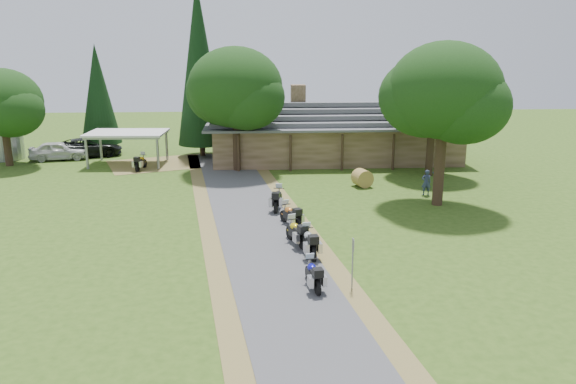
{
  "coord_description": "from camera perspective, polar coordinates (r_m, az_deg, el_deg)",
  "views": [
    {
      "loc": [
        -0.83,
        -22.79,
        9.47
      ],
      "look_at": [
        1.02,
        7.06,
        1.6
      ],
      "focal_mm": 35.0,
      "sensor_mm": 36.0,
      "label": 1
    }
  ],
  "objects": [
    {
      "name": "car_white_sedan",
      "position": [
        51.3,
        -22.3,
        4.13
      ],
      "size": [
        3.55,
        6.33,
        1.99
      ],
      "primitive_type": "imported",
      "rotation": [
        0.0,
        0.0,
        1.75
      ],
      "color": "silver",
      "rests_on": "ground"
    },
    {
      "name": "driveway",
      "position": [
        28.42,
        -2.7,
        -4.74
      ],
      "size": [
        51.95,
        51.95,
        0.0
      ],
      "primitive_type": "plane",
      "rotation": [
        0.0,
        0.0,
        0.14
      ],
      "color": "#424244",
      "rests_on": "ground"
    },
    {
      "name": "motorcycle_row_b",
      "position": [
        26.0,
        2.17,
        -4.98
      ],
      "size": [
        0.93,
        2.11,
        1.4
      ],
      "primitive_type": null,
      "rotation": [
        0.0,
        0.0,
        1.7
      ],
      "color": "#A0A3A8",
      "rests_on": "ground"
    },
    {
      "name": "motorcycle_row_a",
      "position": [
        22.67,
        2.56,
        -8.24
      ],
      "size": [
        0.87,
        1.9,
        1.25
      ],
      "primitive_type": null,
      "rotation": [
        0.0,
        0.0,
        1.72
      ],
      "color": "#101095",
      "rests_on": "ground"
    },
    {
      "name": "sign_post",
      "position": [
        22.5,
        6.58,
        -7.28
      ],
      "size": [
        0.38,
        0.06,
        2.14
      ],
      "primitive_type": null,
      "color": "gray",
      "rests_on": "ground"
    },
    {
      "name": "person_b",
      "position": [
        39.79,
        15.03,
        1.96
      ],
      "size": [
        0.71,
        0.66,
        2.02
      ],
      "primitive_type": "imported",
      "rotation": [
        0.0,
        0.0,
        2.56
      ],
      "color": "#2D3751",
      "rests_on": "ground"
    },
    {
      "name": "silo",
      "position": [
        53.36,
        -27.11,
        6.34
      ],
      "size": [
        3.3,
        3.3,
        6.3
      ],
      "primitive_type": "cylinder",
      "rotation": [
        0.0,
        0.0,
        0.07
      ],
      "color": "gray",
      "rests_on": "ground"
    },
    {
      "name": "ground",
      "position": [
        24.69,
        -1.37,
        -7.81
      ],
      "size": [
        120.0,
        120.0,
        0.0
      ],
      "primitive_type": "plane",
      "color": "#304C15",
      "rests_on": "ground"
    },
    {
      "name": "motorcycle_row_d",
      "position": [
        30.14,
        0.26,
        -2.27
      ],
      "size": [
        1.37,
        1.99,
        1.3
      ],
      "primitive_type": null,
      "rotation": [
        0.0,
        0.0,
        2.01
      ],
      "color": "#BD6622",
      "rests_on": "ground"
    },
    {
      "name": "cedar_near",
      "position": [
        49.09,
        -8.98,
        12.14
      ],
      "size": [
        4.09,
        4.09,
        14.77
      ],
      "primitive_type": "cone",
      "color": "black",
      "rests_on": "ground"
    },
    {
      "name": "oak_lodge_left",
      "position": [
        43.02,
        -5.34,
        8.91
      ],
      "size": [
        7.11,
        7.11,
        10.29
      ],
      "primitive_type": null,
      "color": "black",
      "rests_on": "ground"
    },
    {
      "name": "car_dark_suv",
      "position": [
        51.99,
        -19.73,
        4.73
      ],
      "size": [
        4.56,
        6.82,
        2.41
      ],
      "primitive_type": "imported",
      "rotation": [
        0.0,
        0.0,
        1.9
      ],
      "color": "black",
      "rests_on": "ground"
    },
    {
      "name": "lodge",
      "position": [
        47.8,
        4.72,
        6.25
      ],
      "size": [
        21.4,
        9.4,
        4.9
      ],
      "primitive_type": null,
      "color": "brown",
      "rests_on": "ground"
    },
    {
      "name": "motorcycle_row_c",
      "position": [
        27.32,
        0.83,
        -4.0
      ],
      "size": [
        1.27,
        2.12,
        1.38
      ],
      "primitive_type": null,
      "rotation": [
        0.0,
        0.0,
        1.9
      ],
      "color": "gold",
      "rests_on": "ground"
    },
    {
      "name": "person_a",
      "position": [
        37.3,
        13.88,
        1.16
      ],
      "size": [
        0.57,
        0.42,
        1.98
      ],
      "primitive_type": "imported",
      "rotation": [
        0.0,
        0.0,
        3.11
      ],
      "color": "#2D3751",
      "rests_on": "ground"
    },
    {
      "name": "oak_silo",
      "position": [
        50.08,
        -26.95,
        7.02
      ],
      "size": [
        6.23,
        6.23,
        8.23
      ],
      "primitive_type": null,
      "color": "black",
      "rests_on": "ground"
    },
    {
      "name": "motorcycle_row_e",
      "position": [
        33.1,
        -1.06,
        -0.61
      ],
      "size": [
        1.03,
        2.16,
        1.42
      ],
      "primitive_type": null,
      "rotation": [
        0.0,
        0.0,
        1.39
      ],
      "color": "black",
      "rests_on": "ground"
    },
    {
      "name": "hay_bale",
      "position": [
        38.84,
        7.56,
        1.42
      ],
      "size": [
        1.46,
        1.4,
        1.2
      ],
      "primitive_type": "cylinder",
      "rotation": [
        1.57,
        0.0,
        0.28
      ],
      "color": "olive",
      "rests_on": "ground"
    },
    {
      "name": "cedar_far",
      "position": [
        52.82,
        -18.68,
        8.91
      ],
      "size": [
        3.5,
        3.5,
        9.6
      ],
      "primitive_type": "cone",
      "color": "black",
      "rests_on": "ground"
    },
    {
      "name": "carport",
      "position": [
        47.43,
        -15.94,
        4.3
      ],
      "size": [
        6.37,
        4.42,
        2.67
      ],
      "primitive_type": null,
      "rotation": [
        0.0,
        0.0,
        -0.05
      ],
      "color": "silver",
      "rests_on": "ground"
    },
    {
      "name": "motorcycle_carport_a",
      "position": [
        45.21,
        -14.73,
        3.02
      ],
      "size": [
        0.96,
        2.01,
        1.32
      ],
      "primitive_type": null,
      "rotation": [
        0.0,
        0.0,
        1.39
      ],
      "color": "#EBB014",
      "rests_on": "ground"
    },
    {
      "name": "oak_lodge_right",
      "position": [
        42.51,
        14.45,
        7.57
      ],
      "size": [
        5.84,
        5.84,
        9.0
      ],
      "primitive_type": null,
      "color": "black",
      "rests_on": "ground"
    },
    {
      "name": "oak_driveway",
      "position": [
        34.42,
        15.49,
        7.7
      ],
      "size": [
        6.67,
        6.67,
        11.13
      ],
      "primitive_type": null,
      "color": "black",
      "rests_on": "ground"
    }
  ]
}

